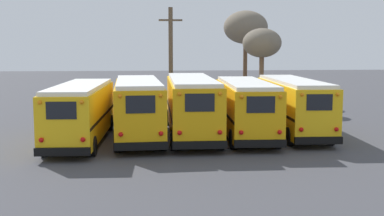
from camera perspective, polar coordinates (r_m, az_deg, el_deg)
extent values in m
plane|color=#424247|center=(27.38, -0.05, -3.37)|extent=(160.00, 160.00, 0.00)
cube|color=yellow|center=(26.21, -13.00, -0.46)|extent=(2.75, 9.67, 2.56)
cube|color=white|center=(26.06, -13.09, 2.54)|extent=(2.55, 9.28, 0.20)
cube|color=black|center=(21.71, -15.10, -5.02)|extent=(2.43, 0.30, 0.36)
cube|color=black|center=(21.44, -15.24, -0.29)|extent=(1.31, 0.08, 0.77)
sphere|color=red|center=(21.81, -17.44, -3.65)|extent=(0.22, 0.22, 0.22)
sphere|color=orange|center=(21.57, -17.60, 0.62)|extent=(0.18, 0.18, 0.18)
sphere|color=red|center=(21.43, -12.82, -3.68)|extent=(0.22, 0.22, 0.22)
sphere|color=orange|center=(21.19, -12.94, 0.66)|extent=(0.18, 0.18, 0.18)
cube|color=black|center=(26.46, -15.55, -0.89)|extent=(0.39, 9.38, 0.14)
cube|color=black|center=(26.05, -10.39, -0.87)|extent=(0.39, 9.38, 0.14)
cylinder|color=black|center=(29.96, -13.89, -1.75)|extent=(0.32, 0.95, 0.94)
cylinder|color=black|center=(29.63, -9.68, -1.74)|extent=(0.32, 0.95, 0.94)
cylinder|color=black|center=(23.25, -17.09, -4.39)|extent=(0.32, 0.95, 0.94)
cylinder|color=black|center=(22.81, -11.67, -4.44)|extent=(0.32, 0.95, 0.94)
cube|color=#E5A00C|center=(26.59, -6.41, 0.01)|extent=(2.83, 9.48, 2.70)
cube|color=white|center=(26.45, -6.45, 3.13)|extent=(2.62, 9.10, 0.20)
cube|color=black|center=(22.11, -6.06, -4.51)|extent=(2.48, 0.31, 0.36)
cube|color=black|center=(21.83, -6.13, 0.42)|extent=(1.34, 0.09, 0.81)
sphere|color=red|center=(21.99, -8.45, -3.12)|extent=(0.22, 0.22, 0.22)
sphere|color=orange|center=(21.75, -8.54, 1.39)|extent=(0.18, 0.18, 0.18)
sphere|color=red|center=(22.04, -3.70, -3.04)|extent=(0.22, 0.22, 0.22)
sphere|color=orange|center=(21.80, -3.74, 1.46)|extent=(0.18, 0.18, 0.18)
cube|color=black|center=(26.62, -9.04, -0.47)|extent=(0.42, 9.19, 0.14)
cube|color=black|center=(26.68, -3.77, -0.38)|extent=(0.42, 9.19, 0.14)
cylinder|color=black|center=(30.12, -8.70, -1.49)|extent=(0.32, 1.04, 1.03)
cylinder|color=black|center=(30.16, -4.39, -1.42)|extent=(0.32, 1.04, 1.03)
cylinder|color=black|center=(23.43, -8.94, -3.96)|extent=(0.32, 1.04, 1.03)
cylinder|color=black|center=(23.49, -3.39, -3.86)|extent=(0.32, 1.04, 1.03)
cube|color=#E5A00C|center=(27.26, -0.08, 0.30)|extent=(2.68, 10.53, 2.77)
cube|color=white|center=(27.12, -0.08, 3.41)|extent=(2.47, 10.10, 0.20)
cube|color=black|center=(22.25, 0.93, -4.40)|extent=(2.53, 0.25, 0.36)
cube|color=black|center=(21.97, 0.93, 0.64)|extent=(1.37, 0.06, 0.83)
sphere|color=red|center=(22.07, -1.48, -2.96)|extent=(0.22, 0.22, 0.22)
sphere|color=orange|center=(21.83, -1.49, 1.66)|extent=(0.18, 0.18, 0.18)
sphere|color=red|center=(22.24, 3.32, -2.90)|extent=(0.22, 0.22, 0.22)
sphere|color=orange|center=(21.99, 3.36, 1.69)|extent=(0.18, 0.18, 0.18)
cube|color=black|center=(27.22, -2.71, -0.16)|extent=(0.21, 10.27, 0.14)
cube|color=black|center=(27.40, 2.54, -0.11)|extent=(0.21, 10.27, 0.14)
cylinder|color=black|center=(31.27, -2.73, -1.10)|extent=(0.30, 1.04, 1.03)
cylinder|color=black|center=(31.41, 1.51, -1.06)|extent=(0.30, 1.04, 1.03)
cylinder|color=black|center=(23.50, -2.20, -3.85)|extent=(0.30, 1.04, 1.03)
cylinder|color=black|center=(23.69, 3.43, -3.77)|extent=(0.30, 1.04, 1.03)
cube|color=#E5A00C|center=(27.20, 6.33, 0.04)|extent=(2.86, 9.31, 2.60)
cube|color=white|center=(27.06, 6.37, 2.99)|extent=(2.65, 8.93, 0.20)
cube|color=black|center=(22.86, 8.09, -4.19)|extent=(2.48, 0.32, 0.36)
cube|color=black|center=(22.59, 8.16, 0.40)|extent=(1.33, 0.09, 0.78)
sphere|color=red|center=(22.60, 5.85, -2.91)|extent=(0.22, 0.22, 0.22)
sphere|color=orange|center=(22.37, 5.91, 1.31)|extent=(0.18, 0.18, 0.18)
sphere|color=red|center=(22.93, 10.36, -2.84)|extent=(0.22, 0.22, 0.22)
sphere|color=orange|center=(22.71, 10.45, 1.31)|extent=(0.18, 0.18, 0.18)
cube|color=black|center=(27.06, 3.76, -0.39)|extent=(0.46, 9.01, 0.14)
cube|color=black|center=(27.44, 8.85, -0.35)|extent=(0.46, 9.01, 0.14)
cylinder|color=black|center=(30.45, 3.23, -1.36)|extent=(0.33, 1.01, 1.00)
cylinder|color=black|center=(30.77, 7.43, -1.32)|extent=(0.33, 1.01, 1.00)
cylinder|color=black|center=(23.98, 4.83, -3.68)|extent=(0.33, 1.01, 1.00)
cylinder|color=black|center=(24.38, 10.13, -3.60)|extent=(0.33, 1.01, 1.00)
cube|color=yellow|center=(28.78, 11.83, 0.33)|extent=(2.73, 9.97, 2.64)
cube|color=white|center=(28.65, 11.91, 3.16)|extent=(2.52, 9.57, 0.20)
cube|color=black|center=(24.23, 14.76, -3.74)|extent=(2.37, 0.30, 0.36)
cube|color=black|center=(23.98, 14.88, 0.66)|extent=(1.27, 0.08, 0.79)
sphere|color=red|center=(23.87, 12.82, -2.51)|extent=(0.22, 0.22, 0.22)
sphere|color=orange|center=(23.65, 12.93, 1.54)|extent=(0.18, 0.18, 0.18)
sphere|color=red|center=(24.40, 16.75, -2.43)|extent=(0.22, 0.22, 0.22)
sphere|color=orange|center=(24.18, 16.89, 1.53)|extent=(0.18, 0.18, 0.18)
cube|color=black|center=(28.53, 9.55, -0.07)|extent=(0.43, 9.68, 0.14)
cube|color=black|center=(29.13, 14.05, -0.04)|extent=(0.43, 9.68, 0.14)
cylinder|color=black|center=(32.21, 8.28, -0.99)|extent=(0.32, 0.98, 0.96)
cylinder|color=black|center=(32.70, 11.99, -0.95)|extent=(0.32, 0.98, 0.96)
cylinder|color=black|center=(25.20, 11.50, -3.32)|extent=(0.32, 0.98, 0.96)
cylinder|color=black|center=(25.82, 16.14, -3.21)|extent=(0.32, 0.98, 0.96)
cylinder|color=brown|center=(37.16, -2.53, 5.64)|extent=(0.33, 0.33, 8.06)
cube|color=brown|center=(37.20, -2.56, 10.36)|extent=(1.80, 0.14, 0.14)
cylinder|color=brown|center=(44.91, 6.31, 4.40)|extent=(0.38, 0.38, 5.76)
ellipsoid|color=#6B6051|center=(44.90, 6.38, 9.49)|extent=(4.04, 4.04, 3.03)
cylinder|color=brown|center=(39.41, 8.21, 3.10)|extent=(0.38, 0.38, 4.53)
ellipsoid|color=#6B6051|center=(39.32, 8.29, 7.64)|extent=(3.12, 3.12, 2.34)
cylinder|color=#939399|center=(35.47, -17.53, -0.15)|extent=(0.06, 0.06, 1.40)
cylinder|color=#939399|center=(35.03, -13.53, -0.10)|extent=(0.06, 0.06, 1.40)
cylinder|color=#939399|center=(34.76, -9.45, -0.06)|extent=(0.06, 0.06, 1.40)
cylinder|color=#939399|center=(34.67, -5.33, -0.01)|extent=(0.06, 0.06, 1.40)
cylinder|color=#939399|center=(34.76, -1.20, 0.04)|extent=(0.06, 0.06, 1.40)
cylinder|color=#939399|center=(35.03, 2.88, 0.09)|extent=(0.06, 0.06, 1.40)
cylinder|color=#939399|center=(35.47, 6.88, 0.13)|extent=(0.06, 0.06, 1.40)
cylinder|color=#939399|center=(36.08, 10.76, 0.18)|extent=(0.06, 0.06, 1.40)
cylinder|color=#939399|center=(36.85, 14.49, 0.22)|extent=(0.06, 0.06, 1.40)
cylinder|color=#939399|center=(34.68, -1.21, 1.19)|extent=(19.99, 0.04, 0.04)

